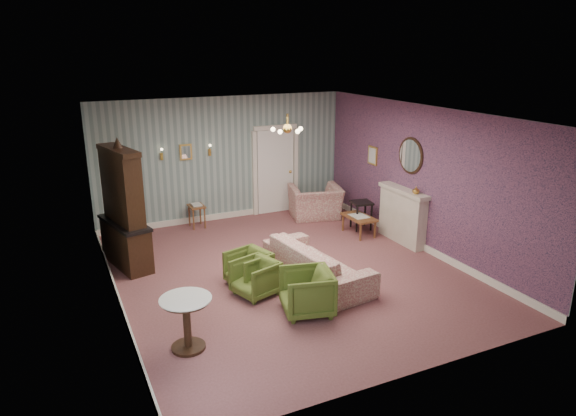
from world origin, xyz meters
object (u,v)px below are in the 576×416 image
sofa_chintz (317,256)px  pedestal_table (187,323)px  olive_chair_a (307,290)px  olive_chair_c (248,266)px  wingback_chair (315,197)px  coffee_table (359,225)px  olive_chair_b (255,276)px  side_table_black (361,215)px  fireplace (402,215)px  dresser (122,205)px

sofa_chintz → pedestal_table: bearing=107.3°
sofa_chintz → pedestal_table: 2.91m
olive_chair_a → olive_chair_c: size_ratio=1.15×
wingback_chair → coffee_table: 1.52m
olive_chair_b → olive_chair_c: olive_chair_c is taller
olive_chair_c → olive_chair_a: bearing=2.4°
sofa_chintz → side_table_black: sofa_chintz is taller
olive_chair_b → fireplace: 3.87m
olive_chair_a → olive_chair_b: olive_chair_a is taller
olive_chair_b → pedestal_table: pedestal_table is taller
wingback_chair → coffee_table: size_ratio=1.42×
olive_chair_c → wingback_chair: size_ratio=0.57×
olive_chair_a → side_table_black: olive_chair_a is taller
olive_chair_b → pedestal_table: 1.82m
sofa_chintz → wingback_chair: size_ratio=1.96×
wingback_chair → fireplace: size_ratio=0.84×
sofa_chintz → coffee_table: (1.94, 1.67, -0.24)m
olive_chair_b → sofa_chintz: 1.22m
side_table_black → pedestal_table: 5.76m
olive_chair_c → sofa_chintz: (1.17, -0.34, 0.12)m
olive_chair_c → side_table_black: size_ratio=1.04×
olive_chair_b → dresser: size_ratio=0.28×
olive_chair_b → side_table_black: (3.39, 2.03, -0.01)m
olive_chair_a → olive_chair_c: bearing=-147.6°
wingback_chair → side_table_black: bearing=128.5°
olive_chair_a → pedestal_table: size_ratio=1.00×
fireplace → olive_chair_c: bearing=-171.2°
fireplace → side_table_black: 1.12m
coffee_table → pedestal_table: 5.41m
wingback_chair → dresser: bearing=26.6°
olive_chair_a → pedestal_table: (-1.93, -0.20, -0.00)m
coffee_table → dresser: bearing=174.9°
olive_chair_b → coffee_table: size_ratio=0.81×
olive_chair_a → wingback_chair: 4.75m
coffee_table → fireplace: bearing=-52.5°
olive_chair_b → wingback_chair: wingback_chair is taller
fireplace → coffee_table: fireplace is taller
dresser → coffee_table: bearing=-18.5°
olive_chair_a → fireplace: fireplace is taller
olive_chair_a → coffee_table: (2.66, 2.66, -0.17)m
coffee_table → pedestal_table: bearing=-148.1°
sofa_chintz → pedestal_table: size_ratio=3.01×
wingback_chair → dresser: 4.74m
olive_chair_b → coffee_table: (3.15, 1.75, -0.12)m
wingback_chair → coffee_table: bearing=115.7°
olive_chair_c → coffee_table: size_ratio=0.81×
olive_chair_b → coffee_table: 3.60m
olive_chair_a → side_table_black: (2.89, 2.94, -0.06)m
olive_chair_a → fireplace: size_ratio=0.55×
dresser → sofa_chintz: bearing=-49.0°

